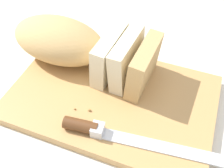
{
  "coord_description": "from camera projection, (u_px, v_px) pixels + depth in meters",
  "views": [
    {
      "loc": [
        0.13,
        -0.3,
        0.4
      ],
      "look_at": [
        0.0,
        0.0,
        0.05
      ],
      "focal_mm": 43.18,
      "sensor_mm": 36.0,
      "label": 1
    }
  ],
  "objects": [
    {
      "name": "ground_plane",
      "position": [
        112.0,
        101.0,
        0.52
      ],
      "size": [
        3.0,
        3.0,
        0.0
      ],
      "primitive_type": "plane",
      "color": "silver"
    },
    {
      "name": "bread_knife",
      "position": [
        104.0,
        132.0,
        0.44
      ],
      "size": [
        0.26,
        0.06,
        0.02
      ],
      "rotation": [
        0.0,
        0.0,
        0.15
      ],
      "color": "silver",
      "rests_on": "cutting_board"
    },
    {
      "name": "crumb_near_loaf",
      "position": [
        89.0,
        110.0,
        0.48
      ],
      "size": [
        0.0,
        0.0,
        0.0
      ],
      "primitive_type": "sphere",
      "color": "tan",
      "rests_on": "cutting_board"
    },
    {
      "name": "crumb_near_knife",
      "position": [
        75.0,
        109.0,
        0.48
      ],
      "size": [
        0.0,
        0.0,
        0.0
      ],
      "primitive_type": "sphere",
      "color": "tan",
      "rests_on": "cutting_board"
    },
    {
      "name": "cutting_board",
      "position": [
        112.0,
        98.0,
        0.51
      ],
      "size": [
        0.39,
        0.26,
        0.02
      ],
      "primitive_type": "cube",
      "rotation": [
        0.0,
        0.0,
        0.04
      ],
      "color": "tan",
      "rests_on": "ground_plane"
    },
    {
      "name": "bread_loaf",
      "position": [
        77.0,
        46.0,
        0.54
      ],
      "size": [
        0.3,
        0.12,
        0.09
      ],
      "rotation": [
        0.0,
        0.0,
        -0.0
      ],
      "color": "tan",
      "rests_on": "cutting_board"
    }
  ]
}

